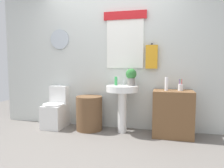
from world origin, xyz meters
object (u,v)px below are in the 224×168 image
at_px(toilet, 56,111).
at_px(pedestal_sink, 122,97).
at_px(lotion_bottle, 166,84).
at_px(wooden_cabinet, 173,113).
at_px(toothbrush_cup, 180,87).
at_px(laundry_hamper, 89,113).
at_px(potted_plant, 131,76).
at_px(soap_bottle, 116,81).

xyz_separation_m(toilet, pedestal_sink, (1.25, -0.03, 0.31)).
bearing_deg(lotion_bottle, wooden_cabinet, 20.13).
bearing_deg(toothbrush_cup, laundry_hamper, -179.26).
relative_size(potted_plant, lotion_bottle, 1.36).
bearing_deg(toilet, toothbrush_cup, -0.32).
relative_size(toilet, pedestal_sink, 0.96).
distance_m(potted_plant, toothbrush_cup, 0.81).
xyz_separation_m(pedestal_sink, toothbrush_cup, (0.93, 0.02, 0.18)).
bearing_deg(lotion_bottle, pedestal_sink, 176.81).
height_order(soap_bottle, potted_plant, potted_plant).
height_order(laundry_hamper, wooden_cabinet, wooden_cabinet).
bearing_deg(potted_plant, lotion_bottle, -9.84).
bearing_deg(laundry_hamper, lotion_bottle, -1.75).
height_order(wooden_cabinet, toothbrush_cup, toothbrush_cup).
distance_m(pedestal_sink, toothbrush_cup, 0.95).
relative_size(toilet, soap_bottle, 5.21).
relative_size(pedestal_sink, soap_bottle, 5.42).
distance_m(wooden_cabinet, toothbrush_cup, 0.44).
xyz_separation_m(laundry_hamper, soap_bottle, (0.47, 0.05, 0.57)).
bearing_deg(soap_bottle, toilet, -179.09).
bearing_deg(soap_bottle, wooden_cabinet, -3.03).
bearing_deg(toilet, potted_plant, 1.15).
height_order(toilet, laundry_hamper, toilet).
xyz_separation_m(potted_plant, lotion_bottle, (0.58, -0.10, -0.12)).
bearing_deg(potted_plant, soap_bottle, -177.80).
bearing_deg(wooden_cabinet, soap_bottle, 176.97).
relative_size(pedestal_sink, lotion_bottle, 3.76).
xyz_separation_m(pedestal_sink, potted_plant, (0.14, 0.06, 0.35)).
xyz_separation_m(laundry_hamper, toothbrush_cup, (1.53, 0.02, 0.49)).
distance_m(pedestal_sink, potted_plant, 0.38).
bearing_deg(lotion_bottle, potted_plant, 170.16).
distance_m(lotion_bottle, toothbrush_cup, 0.23).
xyz_separation_m(soap_bottle, potted_plant, (0.26, 0.01, 0.09)).
relative_size(toilet, lotion_bottle, 3.62).
distance_m(pedestal_sink, wooden_cabinet, 0.86).
distance_m(pedestal_sink, lotion_bottle, 0.76).
xyz_separation_m(wooden_cabinet, potted_plant, (-0.69, 0.06, 0.59)).
relative_size(pedestal_sink, potted_plant, 2.78).
height_order(laundry_hamper, soap_bottle, soap_bottle).
height_order(toilet, potted_plant, potted_plant).
bearing_deg(toilet, soap_bottle, 0.91).
distance_m(laundry_hamper, toothbrush_cup, 1.60).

